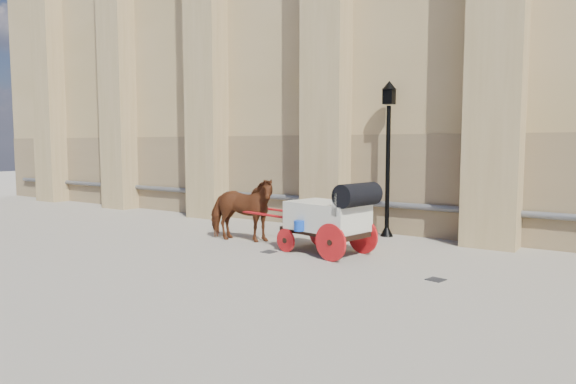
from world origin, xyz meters
The scene contains 6 objects.
ground centered at (0.00, 0.00, 0.00)m, with size 90.00×90.00×0.00m, color gray.
horse centered at (-1.96, 0.55, 0.90)m, with size 0.97×2.12×1.79m, color brown.
carriage centered at (0.95, 0.46, 0.97)m, with size 4.25×1.89×1.80m.
street_lamp centered at (1.11, 3.56, 2.42)m, with size 0.42×0.42×4.52m.
drain_grate_near centered at (-0.47, -0.19, 0.01)m, with size 0.32×0.32×0.01m, color black.
drain_grate_far centered at (3.87, -0.49, 0.01)m, with size 0.32×0.32×0.01m, color black.
Camera 1 is at (6.99, -10.48, 2.70)m, focal length 32.00 mm.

